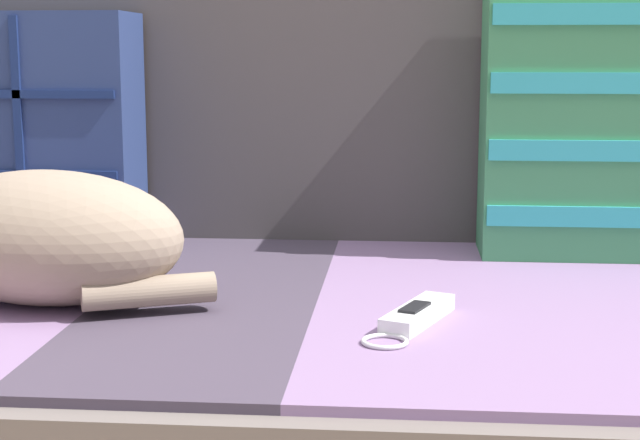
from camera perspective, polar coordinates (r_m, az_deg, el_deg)
sofa_backrest at (r=1.61m, az=-3.40°, el=7.03°), size 1.90×0.14×0.44m
throw_pillow_striped at (r=1.48m, az=17.52°, el=5.88°), size 0.41×0.14×0.41m
sleeping_cat at (r=1.20m, az=-16.60°, el=-1.13°), size 0.41×0.22×0.16m
game_remote_far at (r=1.08m, az=5.58°, el=-5.59°), size 0.11×0.19×0.02m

